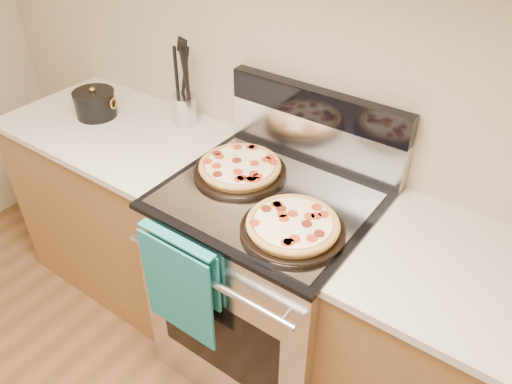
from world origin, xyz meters
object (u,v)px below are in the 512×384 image
Objects in this scene: range_body at (268,284)px; pepperoni_pizza_front at (293,226)px; utensil_crock at (185,110)px; saucepan at (95,105)px; pepperoni_pizza_back at (240,168)px.

pepperoni_pizza_front reaches higher than range_body.
utensil_crock is 0.43m from saucepan.
range_body is 0.55m from pepperoni_pizza_front.
saucepan is (-0.85, 0.01, 0.02)m from pepperoni_pizza_back.
pepperoni_pizza_back is 0.39m from pepperoni_pizza_front.
range_body is at bearing 144.16° from pepperoni_pizza_front.
pepperoni_pizza_back is at bearing -0.70° from saucepan.
pepperoni_pizza_back is 1.92× the size of saucepan.
pepperoni_pizza_front is at bearing -24.51° from utensil_crock.
utensil_crock is (-0.46, 0.20, 0.03)m from pepperoni_pizza_back.
saucepan reaches higher than pepperoni_pizza_back.
range_body is 0.86m from utensil_crock.
pepperoni_pizza_front is 1.21m from saucepan.
saucepan reaches higher than range_body.
utensil_crock is (-0.81, 0.37, 0.03)m from pepperoni_pizza_front.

